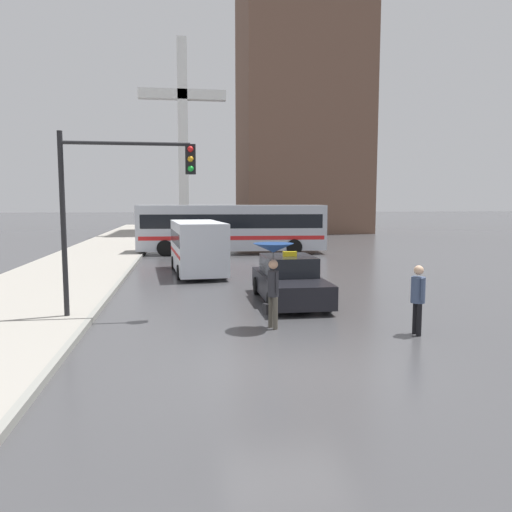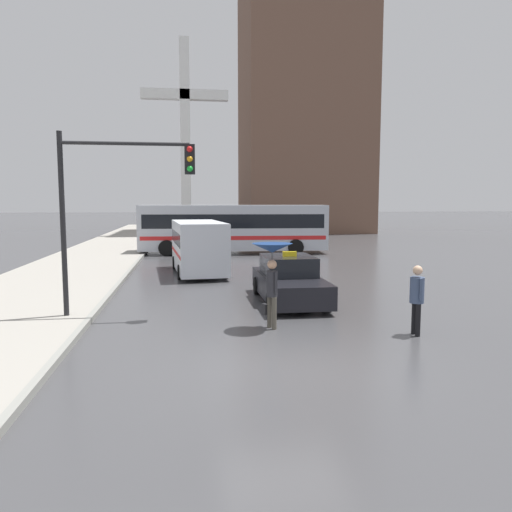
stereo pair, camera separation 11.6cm
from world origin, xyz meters
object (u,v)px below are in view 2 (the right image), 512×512
at_px(ambulance_van, 198,245).
at_px(taxi, 289,281).
at_px(pedestrian_with_umbrella, 272,260).
at_px(monument_cross, 185,126).
at_px(pedestrian_man, 417,294).
at_px(city_bus, 233,227).
at_px(traffic_light, 119,190).

bearing_deg(ambulance_van, taxi, 106.98).
distance_m(pedestrian_with_umbrella, monument_cross, 36.02).
bearing_deg(pedestrian_with_umbrella, pedestrian_man, -131.98).
bearing_deg(monument_cross, ambulance_van, -88.71).
distance_m(city_bus, pedestrian_with_umbrella, 18.75).
bearing_deg(taxi, pedestrian_man, 116.44).
xyz_separation_m(ambulance_van, city_bus, (2.37, 8.56, 0.38)).
distance_m(ambulance_van, pedestrian_man, 12.35).
bearing_deg(city_bus, pedestrian_man, -169.10).
height_order(ambulance_van, pedestrian_with_umbrella, ambulance_van).
distance_m(traffic_light, monument_cross, 34.09).
distance_m(city_bus, pedestrian_man, 20.03).
height_order(taxi, pedestrian_man, pedestrian_man).
height_order(ambulance_van, pedestrian_man, ambulance_van).
relative_size(taxi, pedestrian_man, 2.74).
bearing_deg(pedestrian_with_umbrella, ambulance_van, -14.53).
bearing_deg(ambulance_van, traffic_light, 70.05).
relative_size(taxi, city_bus, 0.40).
xyz_separation_m(taxi, traffic_light, (-5.05, -1.81, 2.89)).
distance_m(city_bus, monument_cross, 18.55).
xyz_separation_m(pedestrian_with_umbrella, traffic_light, (-3.91, 1.56, 1.79)).
xyz_separation_m(city_bus, pedestrian_with_umbrella, (-0.73, -18.74, 0.08)).
relative_size(pedestrian_man, traffic_light, 0.34).
distance_m(pedestrian_with_umbrella, pedestrian_man, 3.62).
xyz_separation_m(taxi, ambulance_van, (-2.78, 6.81, 0.63)).
relative_size(taxi, monument_cross, 0.26).
relative_size(ambulance_van, traffic_light, 1.12).
bearing_deg(pedestrian_man, pedestrian_with_umbrella, -108.20).
xyz_separation_m(taxi, city_bus, (-0.41, 15.37, 1.01)).
xyz_separation_m(traffic_light, monument_cross, (1.71, 33.39, 6.65)).
height_order(taxi, ambulance_van, ambulance_van).
bearing_deg(pedestrian_with_umbrella, monument_cross, -20.08).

